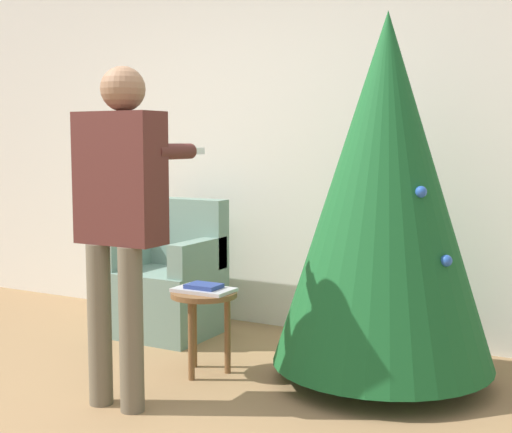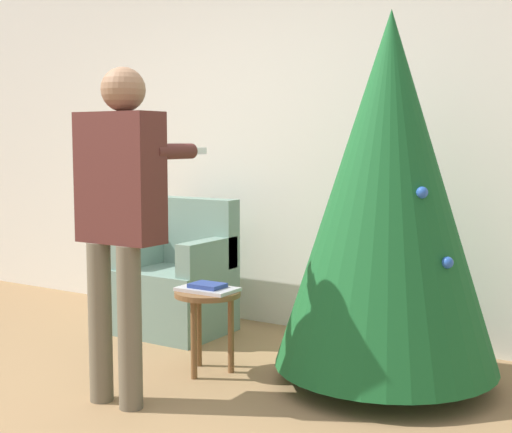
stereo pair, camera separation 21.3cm
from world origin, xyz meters
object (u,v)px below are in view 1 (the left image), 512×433
side_stool (204,306)px  person_standing (120,204)px  christmas_tree (385,191)px  armchair (167,284)px

side_stool → person_standing: bearing=-99.5°
christmas_tree → side_stool: (-0.94, -0.37, -0.67)m
christmas_tree → armchair: size_ratio=2.18×
christmas_tree → side_stool: size_ratio=4.23×
person_standing → christmas_tree: bearing=43.0°
person_standing → armchair: bearing=116.4°
armchair → side_stool: size_ratio=1.94×
armchair → person_standing: size_ratio=0.55×
christmas_tree → person_standing: (-1.03, -0.97, -0.04)m
person_standing → side_stool: size_ratio=3.55×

